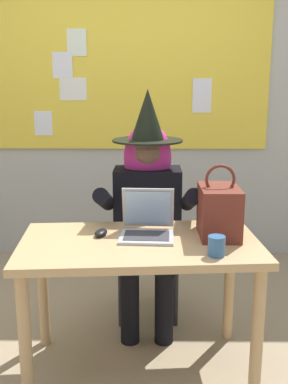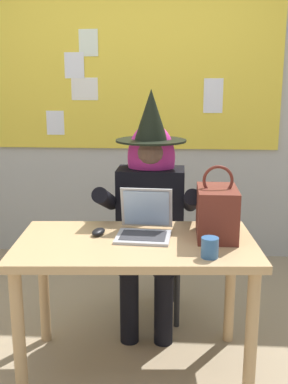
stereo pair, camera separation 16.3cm
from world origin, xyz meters
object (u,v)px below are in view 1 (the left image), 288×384
(computer_mouse, at_px, (101,233))
(coffee_mug, at_px, (217,246))
(handbag, at_px, (219,211))
(desk_main, at_px, (140,260))
(laptop, at_px, (147,225))
(chair_at_desk, at_px, (147,236))
(person_costumed, at_px, (147,198))

(computer_mouse, relative_size, coffee_mug, 1.09)
(computer_mouse, xyz_separation_m, handbag, (0.61, 0.01, 0.12))
(desk_main, xyz_separation_m, computer_mouse, (-0.20, 0.08, 0.12))
(desk_main, xyz_separation_m, handbag, (0.41, 0.09, 0.24))
(desk_main, xyz_separation_m, laptop, (0.04, 0.09, 0.16))
(chair_at_desk, relative_size, coffee_mug, 9.55)
(computer_mouse, distance_m, handbag, 0.62)
(computer_mouse, bearing_deg, coffee_mug, -11.59)
(chair_at_desk, distance_m, handbag, 0.79)
(desk_main, bearing_deg, chair_at_desk, 87.15)
(chair_at_desk, relative_size, computer_mouse, 8.72)
(person_costumed, distance_m, laptop, 0.48)
(chair_at_desk, bearing_deg, desk_main, -5.02)
(person_costumed, bearing_deg, chair_at_desk, -178.48)
(chair_at_desk, xyz_separation_m, handbag, (0.37, -0.61, 0.35))
(coffee_mug, bearing_deg, computer_mouse, 153.68)
(person_costumed, height_order, coffee_mug, person_costumed)
(desk_main, height_order, computer_mouse, computer_mouse)
(desk_main, relative_size, computer_mouse, 12.05)
(coffee_mug, bearing_deg, laptop, 137.37)
(person_costumed, height_order, computer_mouse, person_costumed)
(handbag, xyz_separation_m, coffee_mug, (-0.05, -0.29, -0.09))
(chair_at_desk, xyz_separation_m, laptop, (0.00, -0.60, 0.27))
(handbag, relative_size, coffee_mug, 3.98)
(computer_mouse, bearing_deg, desk_main, -5.97)
(chair_at_desk, bearing_deg, handbag, 29.50)
(handbag, distance_m, coffee_mug, 0.31)
(coffee_mug, bearing_deg, handbag, 80.02)
(desk_main, bearing_deg, person_costumed, 86.26)
(handbag, bearing_deg, desk_main, -167.79)
(computer_mouse, bearing_deg, chair_at_desk, 83.67)
(person_costumed, relative_size, handbag, 3.87)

